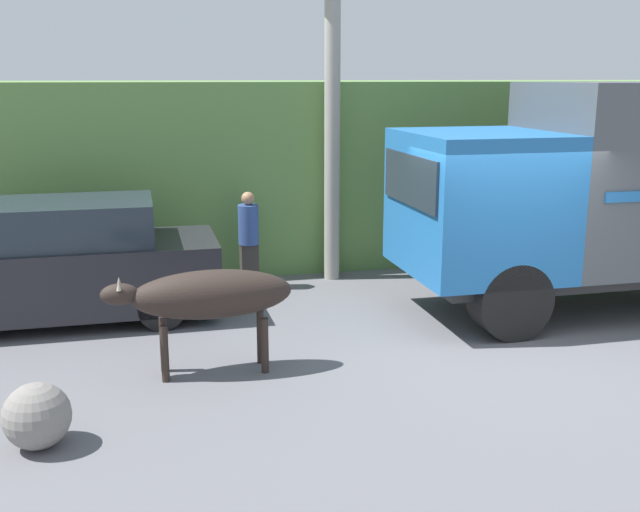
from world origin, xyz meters
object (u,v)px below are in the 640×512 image
object	(u,v)px
brown_cow	(209,296)
pedestrian_on_hill	(249,236)
parked_suv	(61,264)
utility_pole	(332,110)
roadside_rock	(37,416)
cargo_truck	(635,186)

from	to	relation	value
brown_cow	pedestrian_on_hill	world-z (taller)	pedestrian_on_hill
parked_suv	utility_pole	distance (m)	4.97
brown_cow	parked_suv	distance (m)	3.09
parked_suv	roadside_rock	world-z (taller)	parked_suv
cargo_truck	utility_pole	bearing A→B (deg)	145.25
pedestrian_on_hill	roadside_rock	bearing A→B (deg)	55.93
parked_suv	pedestrian_on_hill	xyz separation A→B (m)	(2.84, 1.06, 0.05)
parked_suv	pedestrian_on_hill	size ratio (longest dim) A/B	2.75
brown_cow	utility_pole	distance (m)	4.93
parked_suv	roadside_rock	xyz separation A→B (m)	(0.08, -3.94, -0.51)
cargo_truck	brown_cow	world-z (taller)	cargo_truck
pedestrian_on_hill	utility_pole	size ratio (longest dim) A/B	0.29
cargo_truck	brown_cow	size ratio (longest dim) A/B	3.07
cargo_truck	parked_suv	distance (m)	8.45
utility_pole	roadside_rock	world-z (taller)	utility_pole
roadside_rock	pedestrian_on_hill	bearing A→B (deg)	61.09
parked_suv	pedestrian_on_hill	bearing A→B (deg)	20.72
cargo_truck	pedestrian_on_hill	world-z (taller)	cargo_truck
cargo_truck	parked_suv	world-z (taller)	cargo_truck
parked_suv	roadside_rock	bearing A→B (deg)	-88.48
brown_cow	parked_suv	bearing A→B (deg)	124.20
utility_pole	brown_cow	bearing A→B (deg)	-123.02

